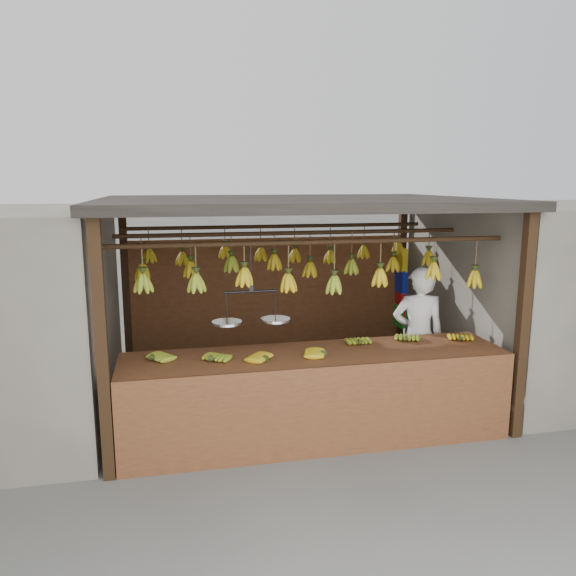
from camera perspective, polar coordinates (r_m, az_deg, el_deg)
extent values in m
plane|color=#5B5B57|center=(6.95, 0.53, -11.05)|extent=(80.00, 80.00, 0.00)
cube|color=black|center=(5.04, -18.37, -6.33)|extent=(0.10, 0.10, 2.30)
cube|color=black|center=(6.06, 22.71, -3.76)|extent=(0.10, 0.10, 2.30)
cube|color=black|center=(7.94, -16.13, -0.05)|extent=(0.10, 0.10, 2.30)
cube|color=black|center=(8.63, 11.39, 1.00)|extent=(0.10, 0.10, 2.30)
cube|color=black|center=(6.45, 0.57, 8.70)|extent=(4.30, 3.30, 0.10)
cylinder|color=black|center=(5.51, 2.85, 4.69)|extent=(4.00, 0.05, 0.05)
cylinder|color=black|center=(6.48, 0.56, 5.61)|extent=(4.00, 0.05, 0.05)
cylinder|color=black|center=(7.45, -1.14, 6.28)|extent=(4.00, 0.05, 0.05)
cube|color=brown|center=(8.10, -1.79, -1.23)|extent=(4.00, 0.06, 1.80)
cube|color=slate|center=(8.17, 26.00, -0.43)|extent=(3.00, 3.00, 2.30)
cube|color=brown|center=(5.65, 2.82, -7.01)|extent=(3.84, 0.85, 0.08)
cube|color=brown|center=(5.40, 3.98, -12.50)|extent=(3.84, 0.04, 0.90)
cube|color=black|center=(5.30, -16.08, -13.88)|extent=(0.07, 0.07, 0.82)
cube|color=black|center=(6.19, 20.56, -10.51)|extent=(0.07, 0.07, 0.82)
cube|color=black|center=(5.99, -15.61, -10.90)|extent=(0.07, 0.07, 0.82)
cube|color=black|center=(6.79, 17.12, -8.39)|extent=(0.07, 0.07, 0.82)
ellipsoid|color=#92A523|center=(5.50, -13.51, -7.03)|extent=(0.30, 0.29, 0.06)
ellipsoid|color=#92A523|center=(5.37, -7.64, -7.24)|extent=(0.28, 0.30, 0.06)
ellipsoid|color=gold|center=(5.36, -2.12, -7.18)|extent=(0.30, 0.29, 0.06)
ellipsoid|color=gold|center=(5.53, 3.64, -6.65)|extent=(0.28, 0.25, 0.06)
ellipsoid|color=#92A523|center=(5.90, 7.40, -5.58)|extent=(0.19, 0.25, 0.06)
ellipsoid|color=#92A523|center=(6.12, 12.01, -5.15)|extent=(0.26, 0.29, 0.06)
ellipsoid|color=gold|center=(6.28, 17.21, -4.98)|extent=(0.25, 0.29, 0.06)
ellipsoid|color=#92A523|center=(5.40, -14.49, 0.48)|extent=(0.16, 0.16, 0.28)
ellipsoid|color=#92A523|center=(5.37, -9.29, 0.51)|extent=(0.16, 0.16, 0.28)
ellipsoid|color=gold|center=(5.42, -4.45, 1.11)|extent=(0.16, 0.16, 0.28)
ellipsoid|color=gold|center=(5.52, 0.04, 0.53)|extent=(0.16, 0.16, 0.28)
ellipsoid|color=#92A523|center=(5.65, 4.70, 0.32)|extent=(0.16, 0.16, 0.28)
ellipsoid|color=gold|center=(5.79, 9.32, 1.07)|extent=(0.16, 0.16, 0.28)
ellipsoid|color=gold|center=(5.99, 14.56, 1.68)|extent=(0.16, 0.16, 0.28)
ellipsoid|color=gold|center=(6.25, 18.42, 0.86)|extent=(0.16, 0.16, 0.28)
ellipsoid|color=gold|center=(6.37, -14.56, 1.53)|extent=(0.16, 0.16, 0.28)
ellipsoid|color=gold|center=(6.38, -9.83, 1.90)|extent=(0.16, 0.16, 0.28)
ellipsoid|color=#92A523|center=(6.38, -5.76, 2.42)|extent=(0.16, 0.16, 0.28)
ellipsoid|color=gold|center=(6.47, -1.40, 2.65)|extent=(0.16, 0.16, 0.28)
ellipsoid|color=gold|center=(6.60, 2.24, 1.89)|extent=(0.16, 0.16, 0.28)
ellipsoid|color=#92A523|center=(6.69, 6.46, 2.16)|extent=(0.16, 0.16, 0.28)
ellipsoid|color=gold|center=(6.91, 10.64, 2.40)|extent=(0.16, 0.16, 0.28)
ellipsoid|color=gold|center=(7.09, 14.06, 2.95)|extent=(0.16, 0.16, 0.28)
ellipsoid|color=gold|center=(7.33, -13.90, 3.22)|extent=(0.16, 0.16, 0.28)
ellipsoid|color=gold|center=(7.37, -10.68, 2.95)|extent=(0.16, 0.16, 0.28)
ellipsoid|color=gold|center=(7.43, -6.41, 3.69)|extent=(0.16, 0.16, 0.28)
ellipsoid|color=gold|center=(7.48, -2.79, 3.43)|extent=(0.16, 0.16, 0.28)
ellipsoid|color=gold|center=(7.52, 0.68, 3.32)|extent=(0.16, 0.16, 0.28)
ellipsoid|color=gold|center=(7.62, 4.29, 3.18)|extent=(0.16, 0.16, 0.28)
ellipsoid|color=gold|center=(7.81, 7.69, 3.66)|extent=(0.16, 0.16, 0.28)
ellipsoid|color=gold|center=(7.95, 11.09, 4.03)|extent=(0.16, 0.16, 0.28)
cylinder|color=black|center=(5.41, -3.80, 2.07)|extent=(0.02, 0.02, 0.47)
cylinder|color=black|center=(5.45, -3.77, -0.36)|extent=(0.53, 0.04, 0.02)
cylinder|color=silver|center=(5.48, -6.22, -3.56)|extent=(0.28, 0.28, 0.02)
cylinder|color=silver|center=(5.56, -1.27, -3.28)|extent=(0.28, 0.28, 0.02)
imported|color=white|center=(6.67, 13.07, -4.84)|extent=(0.66, 0.50, 1.64)
cube|color=yellow|center=(8.42, 11.49, 2.85)|extent=(0.08, 0.26, 0.34)
cube|color=#1426BF|center=(8.47, 11.41, 0.70)|extent=(0.08, 0.26, 0.34)
cube|color=red|center=(8.54, 11.33, -1.55)|extent=(0.08, 0.26, 0.34)
cube|color=#199926|center=(8.58, 11.28, -2.75)|extent=(0.08, 0.26, 0.34)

